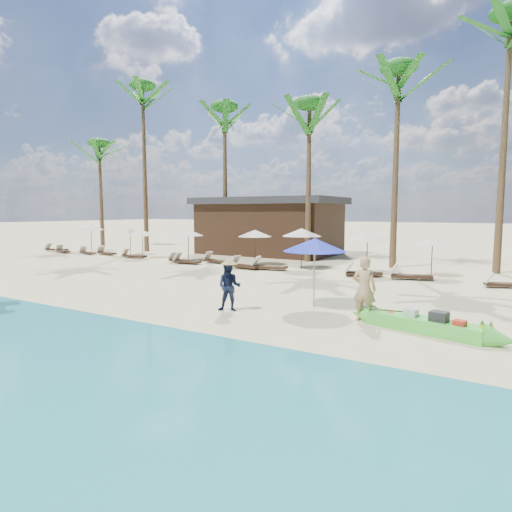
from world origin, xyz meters
The scene contains 35 objects.
ground centered at (0.00, 0.00, 0.00)m, with size 240.00×240.00×0.00m, color beige.
wet_sand_strip centered at (0.00, -5.00, 0.00)m, with size 240.00×4.50×0.01m, color tan.
green_canoe centered at (6.06, 0.68, 0.21)m, with size 4.92×1.45×0.63m.
tourist centered at (4.30, 1.03, 0.97)m, with size 0.71×0.47×1.94m, color tan.
vendor_green centered at (0.12, 0.03, 0.81)m, with size 0.79×0.61×1.62m, color #151E3B.
blue_umbrella centered at (2.26, 2.04, 2.14)m, with size 2.20×2.20×2.36m.
resort_parasol_0 centered at (-21.55, 11.81, 1.95)m, with size 2.10×2.10×2.17m.
lounger_0_left centered at (-23.91, 10.15, 0.21)m, with size 1.92×1.15×0.62m.
lounger_0_right centered at (-22.36, 9.71, 0.19)m, with size 1.73×0.85×0.56m.
resort_parasol_1 centered at (-16.49, 11.30, 1.84)m, with size 1.99×1.99×2.05m.
lounger_1_left centered at (-19.63, 9.88, 0.18)m, with size 1.67×0.70×0.55m.
lounger_1_right centered at (-18.06, 10.32, 0.20)m, with size 1.83×0.74×0.60m.
resort_parasol_2 centered at (-14.10, 10.18, 1.77)m, with size 1.91×1.91×1.96m.
lounger_2_left centered at (-14.67, 9.81, 0.20)m, with size 1.85×0.86×0.60m.
resort_parasol_3 centered at (-10.28, 10.53, 1.86)m, with size 2.01×2.01×2.07m.
lounger_3_left centered at (-10.12, 9.45, 0.19)m, with size 1.73×0.62×0.58m.
lounger_3_right centered at (-9.34, 9.14, 0.20)m, with size 1.83×0.69×0.61m.
resort_parasol_4 centered at (-5.34, 10.85, 1.94)m, with size 2.09×2.09×2.15m.
lounger_4_left centered at (-7.97, 10.37, 0.21)m, with size 1.89×0.76×0.63m.
lounger_4_right centered at (-5.02, 9.08, 0.22)m, with size 1.96×0.84×0.64m.
resort_parasol_5 centered at (-2.18, 10.71, 2.08)m, with size 2.24×2.24×2.31m.
lounger_5_left centered at (-3.60, 9.33, 0.22)m, with size 2.05×0.97×0.67m.
resort_parasol_6 centered at (1.59, 10.67, 1.95)m, with size 2.10×2.10×2.16m.
lounger_6_left centered at (1.56, 9.53, 0.19)m, with size 1.73×0.95×0.56m.
lounger_6_right centered at (1.62, 9.79, 0.21)m, with size 1.90×1.03×0.62m.
resort_parasol_7 centered at (4.65, 11.49, 1.80)m, with size 1.93×1.93×1.99m.
lounger_7_left centered at (3.87, 9.82, 0.23)m, with size 2.09×1.08×0.68m.
lounger_7_right centered at (7.80, 9.61, 0.20)m, with size 1.81×1.07×0.59m.
palm_0 centered at (-24.62, 15.48, 8.11)m, with size 2.08×2.08×9.90m.
palm_1 centered at (-17.59, 14.06, 10.82)m, with size 2.08×2.08×13.60m.
palm_2 centered at (-10.45, 15.08, 9.18)m, with size 2.08×2.08×11.33m.
palm_3 centered at (-3.36, 14.27, 8.58)m, with size 2.08×2.08×10.52m.
palm_4 centered at (2.15, 14.01, 9.45)m, with size 2.08×2.08×11.70m.
palm_5 centered at (7.45, 14.38, 10.82)m, with size 2.08×2.08×13.60m.
pavilion_west centered at (-8.00, 17.50, 2.19)m, with size 10.80×6.60×4.30m.
Camera 1 is at (7.91, -11.41, 3.28)m, focal length 30.00 mm.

